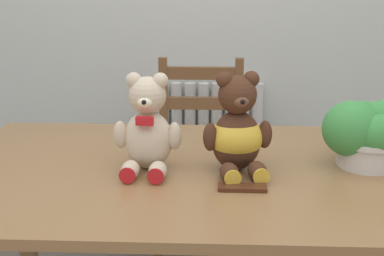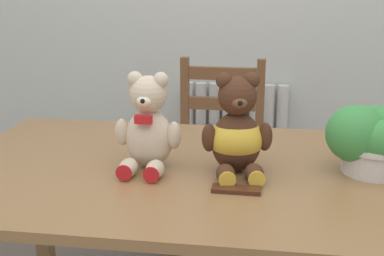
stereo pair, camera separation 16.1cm
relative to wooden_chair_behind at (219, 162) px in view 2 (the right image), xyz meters
The scene contains 7 objects.
radiator 0.41m from the wooden_chair_behind, 83.60° to the left, with size 0.58×0.10×0.76m.
dining_table 0.90m from the wooden_chair_behind, 90.11° to the right, with size 1.51×0.94×0.76m.
wooden_chair_behind is the anchor object (origin of this frame).
teddy_bear_left 1.00m from the wooden_chair_behind, 98.51° to the right, with size 0.21×0.21×0.30m.
teddy_bear_right 0.99m from the wooden_chair_behind, 81.22° to the right, with size 0.22×0.24×0.30m.
potted_plant 1.07m from the wooden_chair_behind, 56.97° to the right, with size 0.27×0.24×0.21m.
chocolate_bar 1.09m from the wooden_chair_behind, 81.86° to the right, with size 0.14×0.05×0.01m, color #472314.
Camera 2 is at (0.23, -1.06, 1.36)m, focal length 50.00 mm.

